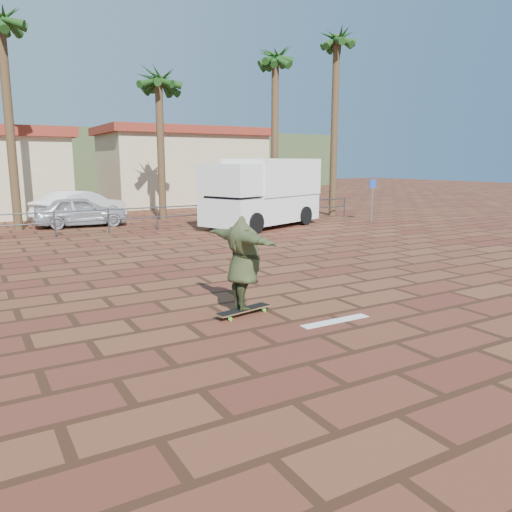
{
  "coord_description": "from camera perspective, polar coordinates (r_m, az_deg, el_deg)",
  "views": [
    {
      "loc": [
        -4.81,
        -7.85,
        2.79
      ],
      "look_at": [
        0.5,
        1.27,
        0.8
      ],
      "focal_mm": 35.0,
      "sensor_mm": 36.0,
      "label": 1
    }
  ],
  "objects": [
    {
      "name": "paint_stripe",
      "position": [
        9.08,
        9.08,
        -7.35
      ],
      "size": [
        1.4,
        0.22,
        0.01
      ],
      "primitive_type": "cube",
      "color": "white",
      "rests_on": "ground"
    },
    {
      "name": "car_silver",
      "position": [
        23.21,
        -19.38,
        4.82
      ],
      "size": [
        3.99,
        1.84,
        1.32
      ],
      "primitive_type": "imported",
      "rotation": [
        0.0,
        0.0,
        1.5
      ],
      "color": "#A3A4A9",
      "rests_on": "ground"
    },
    {
      "name": "building_east",
      "position": [
        34.33,
        -8.41,
        10.16
      ],
      "size": [
        10.6,
        6.6,
        5.0
      ],
      "color": "beige",
      "rests_on": "ground"
    },
    {
      "name": "palm_center",
      "position": [
        25.04,
        -11.08,
        18.7
      ],
      "size": [
        2.4,
        2.4,
        7.75
      ],
      "color": "brown",
      "rests_on": "ground"
    },
    {
      "name": "palm_far_right",
      "position": [
        27.39,
        9.21,
        22.62
      ],
      "size": [
        2.4,
        2.4,
        10.05
      ],
      "color": "brown",
      "rests_on": "ground"
    },
    {
      "name": "campervan",
      "position": [
        21.81,
        0.8,
        7.41
      ],
      "size": [
        6.13,
        4.24,
        2.93
      ],
      "rotation": [
        0.0,
        0.0,
        0.37
      ],
      "color": "white",
      "rests_on": "ground"
    },
    {
      "name": "ground",
      "position": [
        9.62,
        1.27,
        -6.18
      ],
      "size": [
        120.0,
        120.0,
        0.0
      ],
      "primitive_type": "plane",
      "color": "brown",
      "rests_on": "ground"
    },
    {
      "name": "palm_right",
      "position": [
        26.29,
        2.22,
        21.18
      ],
      "size": [
        2.4,
        2.4,
        9.05
      ],
      "color": "brown",
      "rests_on": "ground"
    },
    {
      "name": "skateboarder",
      "position": [
        9.07,
        -1.46,
        -0.82
      ],
      "size": [
        0.71,
        2.16,
        1.73
      ],
      "primitive_type": "imported",
      "rotation": [
        0.0,
        0.0,
        1.63
      ],
      "color": "#353E21",
      "rests_on": "longboard"
    },
    {
      "name": "palm_left",
      "position": [
        23.5,
        -27.16,
        22.27
      ],
      "size": [
        2.4,
        2.4,
        9.45
      ],
      "color": "brown",
      "rests_on": "ground"
    },
    {
      "name": "car_white",
      "position": [
        24.87,
        -19.42,
        5.36
      ],
      "size": [
        4.67,
        3.6,
        1.48
      ],
      "primitive_type": "imported",
      "rotation": [
        0.0,
        0.0,
        2.09
      ],
      "color": "white",
      "rests_on": "ground"
    },
    {
      "name": "guardrail",
      "position": [
        20.54,
        -16.52,
        4.35
      ],
      "size": [
        24.06,
        0.06,
        1.0
      ],
      "color": "#47494F",
      "rests_on": "ground"
    },
    {
      "name": "longboard",
      "position": [
        9.29,
        -1.43,
        -6.19
      ],
      "size": [
        1.22,
        0.49,
        0.12
      ],
      "rotation": [
        0.0,
        0.0,
        0.2
      ],
      "color": "olive",
      "rests_on": "ground"
    },
    {
      "name": "street_sign",
      "position": [
        24.56,
        13.17,
        7.11
      ],
      "size": [
        0.4,
        0.05,
        1.97
      ],
      "rotation": [
        0.0,
        0.0,
        -0.02
      ],
      "color": "gray",
      "rests_on": "ground"
    },
    {
      "name": "hill_front",
      "position": [
        58.05,
        -25.85,
        9.85
      ],
      "size": [
        70.0,
        18.0,
        6.0
      ],
      "primitive_type": "cube",
      "color": "#384C28",
      "rests_on": "ground"
    }
  ]
}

